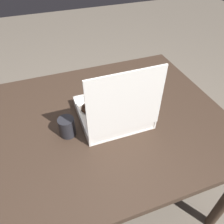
% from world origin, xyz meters
% --- Properties ---
extents(ground_plane, '(8.00, 8.00, 0.00)m').
position_xyz_m(ground_plane, '(0.00, 0.00, 0.00)').
color(ground_plane, '#6B6054').
extents(dining_table, '(1.24, 0.96, 0.72)m').
position_xyz_m(dining_table, '(0.00, 0.00, 0.64)').
color(dining_table, '#38281E').
rests_on(dining_table, ground_plane).
extents(donut_box, '(0.32, 0.31, 0.34)m').
position_xyz_m(donut_box, '(-0.07, 0.04, 0.78)').
color(donut_box, silver).
rests_on(donut_box, dining_table).
extents(coffee_mug, '(0.07, 0.07, 0.09)m').
position_xyz_m(coffee_mug, '(0.16, 0.04, 0.77)').
color(coffee_mug, '#232328').
rests_on(coffee_mug, dining_table).
extents(paper_napkin, '(0.15, 0.13, 0.01)m').
position_xyz_m(paper_napkin, '(-0.14, -0.25, 0.72)').
color(paper_napkin, white).
rests_on(paper_napkin, dining_table).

